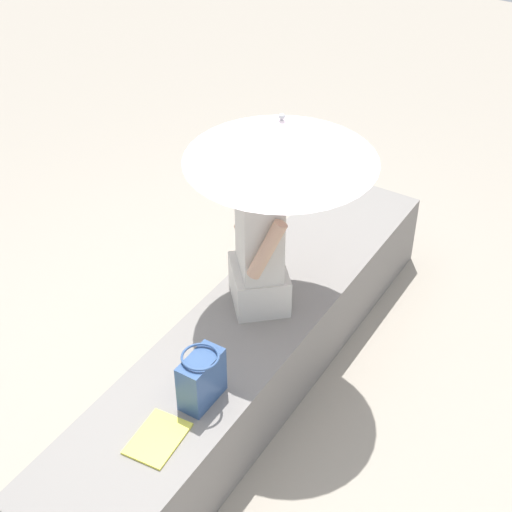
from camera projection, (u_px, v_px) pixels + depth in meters
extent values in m
plane|color=#9E9384|center=(253.00, 380.00, 4.29)|extent=(14.00, 14.00, 0.00)
cube|color=gray|center=(253.00, 350.00, 4.15)|extent=(3.06, 0.62, 0.47)
cube|color=beige|center=(259.00, 284.00, 4.05)|extent=(0.44, 0.44, 0.22)
cube|color=beige|center=(259.00, 230.00, 3.84)|extent=(0.37, 0.36, 0.48)
sphere|color=tan|center=(259.00, 172.00, 3.63)|extent=(0.20, 0.20, 0.20)
cylinder|color=tan|center=(267.00, 250.00, 3.67)|extent=(0.19, 0.19, 0.32)
cylinder|color=tan|center=(252.00, 205.00, 3.98)|extent=(0.19, 0.19, 0.32)
cylinder|color=#B7B7BC|center=(280.00, 216.00, 3.80)|extent=(0.02, 0.02, 1.07)
cone|color=silver|center=(281.00, 140.00, 3.55)|extent=(0.94, 0.94, 0.21)
sphere|color=#B7B7BC|center=(282.00, 116.00, 3.47)|extent=(0.03, 0.03, 0.03)
cube|color=#335184|center=(202.00, 379.00, 3.47)|extent=(0.23, 0.12, 0.26)
torus|color=#335184|center=(200.00, 357.00, 3.39)|extent=(0.18, 0.18, 0.01)
cube|color=#EAE04C|center=(158.00, 438.00, 3.36)|extent=(0.30, 0.23, 0.01)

